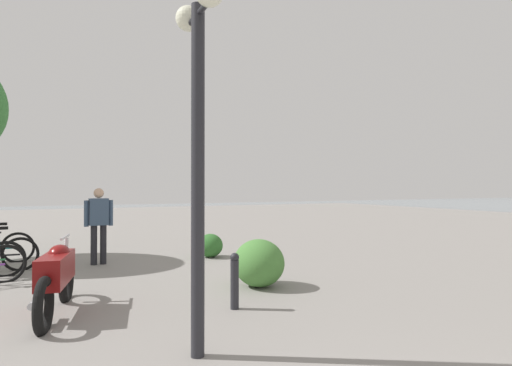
{
  "coord_description": "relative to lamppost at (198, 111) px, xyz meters",
  "views": [
    {
      "loc": [
        -0.27,
        1.95,
        1.74
      ],
      "look_at": [
        10.52,
        -3.3,
        1.85
      ],
      "focal_mm": 29.48,
      "sensor_mm": 36.0,
      "label": 1
    }
  ],
  "objects": [
    {
      "name": "shrub_round",
      "position": [
        5.69,
        -2.18,
        -2.23
      ],
      "size": [
        0.68,
        0.61,
        0.58
      ],
      "color": "#2D6628",
      "rests_on": "ground"
    },
    {
      "name": "shrub_low",
      "position": [
        2.43,
        -1.9,
        -2.11
      ],
      "size": [
        0.97,
        0.87,
        0.82
      ],
      "color": "#477F38",
      "rests_on": "ground"
    },
    {
      "name": "motorcycle",
      "position": [
        2.24,
        1.3,
        -2.02
      ],
      "size": [
        2.15,
        0.6,
        1.06
      ],
      "color": "black",
      "rests_on": "ground"
    },
    {
      "name": "bollard_mid",
      "position": [
        1.38,
        -1.0,
        -2.11
      ],
      "size": [
        0.13,
        0.13,
        0.8
      ],
      "color": "#232328",
      "rests_on": "ground"
    },
    {
      "name": "lamppost",
      "position": [
        0.0,
        0.0,
        0.0
      ],
      "size": [
        0.98,
        0.28,
        3.75
      ],
      "color": "#232328",
      "rests_on": "ground"
    },
    {
      "name": "pedestrian",
      "position": [
        5.87,
        0.41,
        -1.53
      ],
      "size": [
        0.26,
        0.62,
        1.71
      ],
      "color": "black",
      "rests_on": "ground"
    }
  ]
}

